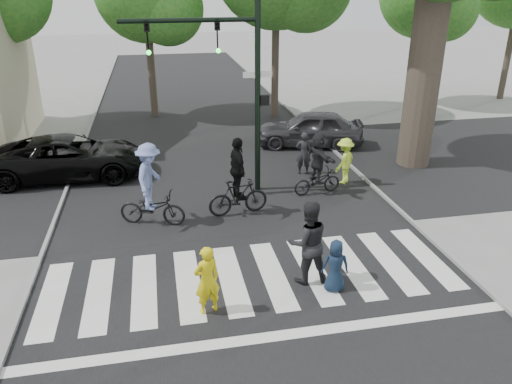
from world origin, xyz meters
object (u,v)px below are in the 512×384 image
pedestrian_adult (308,242)px  cyclist_left (151,190)px  cyclist_right (318,167)px  car_suv (70,157)px  cyclist_mid (238,184)px  pedestrian_child (335,266)px  traffic_signal (230,72)px  pedestrian_woman (207,280)px  car_grey (310,128)px

pedestrian_adult → cyclist_left: bearing=-46.9°
pedestrian_adult → cyclist_right: size_ratio=0.98×
pedestrian_adult → car_suv: bearing=-52.2°
pedestrian_adult → cyclist_mid: cyclist_mid is taller
cyclist_left → car_suv: cyclist_left is taller
pedestrian_child → pedestrian_adult: 0.80m
traffic_signal → car_suv: size_ratio=1.12×
car_suv → cyclist_mid: bearing=-127.5°
pedestrian_adult → cyclist_left: 5.05m
pedestrian_woman → pedestrian_child: 2.89m
pedestrian_woman → cyclist_left: (-1.08, 4.42, 0.27)m
pedestrian_woman → pedestrian_child: bearing=166.0°
pedestrian_child → pedestrian_woman: bearing=17.2°
cyclist_mid → cyclist_right: (2.78, 1.03, -0.06)m
traffic_signal → pedestrian_woman: size_ratio=3.86×
traffic_signal → car_grey: 6.59m
traffic_signal → pedestrian_adult: 6.36m
car_grey → cyclist_right: bearing=0.4°
car_grey → traffic_signal: bearing=-28.3°
pedestrian_child → cyclist_right: (1.33, 5.39, 0.29)m
pedestrian_child → cyclist_mid: (-1.45, 4.36, 0.35)m
cyclist_left → cyclist_right: (5.28, 1.21, -0.13)m
car_suv → car_grey: car_grey is taller
pedestrian_child → cyclist_mid: bearing=-59.1°
car_suv → car_grey: bearing=-78.3°
pedestrian_woman → car_grey: pedestrian_woman is taller
pedestrian_child → cyclist_mid: cyclist_mid is taller
cyclist_mid → cyclist_right: cyclist_mid is taller
cyclist_right → car_suv: 8.63m
pedestrian_child → car_grey: bearing=-91.7°
cyclist_left → cyclist_right: cyclist_left is taller
pedestrian_adult → car_suv: 10.14m
car_suv → pedestrian_child: bearing=-141.0°
pedestrian_woman → car_grey: bearing=-136.2°
pedestrian_adult → car_grey: pedestrian_adult is taller
cyclist_mid → pedestrian_adult: bearing=-76.2°
cyclist_mid → car_suv: 6.71m
traffic_signal → cyclist_left: size_ratio=2.49×
pedestrian_woman → cyclist_right: cyclist_right is taller
traffic_signal → cyclist_right: 4.08m
cyclist_left → pedestrian_woman: bearing=-76.3°
pedestrian_woman → cyclist_right: size_ratio=0.76×
car_grey → pedestrian_adult: bearing=-2.7°
cyclist_mid → cyclist_right: size_ratio=1.15×
pedestrian_woman → cyclist_left: size_ratio=0.65×
cyclist_mid → car_suv: size_ratio=0.44×
pedestrian_child → traffic_signal: bearing=-65.0°
cyclist_left → cyclist_mid: 2.51m
pedestrian_woman → car_suv: pedestrian_woman is taller
pedestrian_child → cyclist_left: cyclist_left is taller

